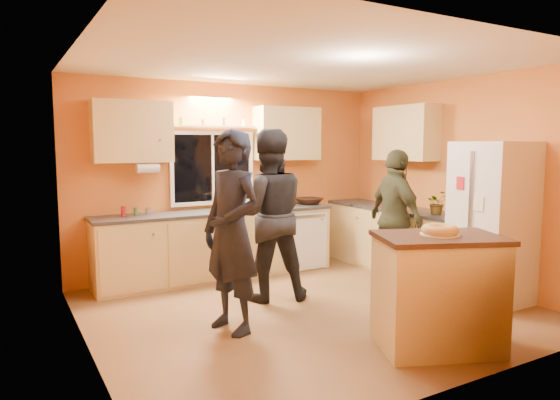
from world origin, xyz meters
TOP-DOWN VIEW (x-y plane):
  - ground at (0.00, 0.00)m, footprint 4.50×4.50m
  - room_shell at (0.12, 0.41)m, footprint 4.54×4.04m
  - back_counter at (0.01, 1.70)m, footprint 4.23×0.62m
  - right_counter at (1.95, 0.50)m, footprint 0.62×1.84m
  - refrigerator at (1.89, -0.80)m, footprint 0.72×0.70m
  - island at (0.39, -1.42)m, footprint 1.22×1.04m
  - bundt_pastry at (0.39, -1.42)m, footprint 0.31×0.31m
  - person_left at (-0.98, -0.15)m, footprint 0.63×0.79m
  - person_center at (-0.21, 0.56)m, footprint 1.12×0.98m
  - person_right at (1.41, 0.22)m, footprint 0.57×1.06m
  - mixing_bowl at (1.10, 1.72)m, footprint 0.42×0.42m
  - utensil_crock at (-0.26, 1.71)m, footprint 0.14×0.14m
  - potted_plant at (1.91, 0.03)m, footprint 0.30×0.27m
  - red_box at (1.97, 0.99)m, footprint 0.17×0.13m

SIDE VIEW (x-z plane):
  - ground at x=0.00m, z-range 0.00..0.00m
  - back_counter at x=0.01m, z-range 0.00..0.90m
  - right_counter at x=1.95m, z-range 0.00..0.90m
  - island at x=0.39m, z-range 0.01..1.01m
  - person_right at x=1.41m, z-range 0.00..1.71m
  - refrigerator at x=1.89m, z-range 0.00..1.80m
  - red_box at x=1.97m, z-range 0.90..0.97m
  - mixing_bowl at x=1.10m, z-range 0.90..0.99m
  - person_left at x=-0.98m, z-range 0.00..1.91m
  - person_center at x=-0.21m, z-range 0.00..1.94m
  - utensil_crock at x=-0.26m, z-range 0.90..1.07m
  - bundt_pastry at x=0.39m, z-range 1.00..1.09m
  - potted_plant at x=1.91m, z-range 0.90..1.19m
  - room_shell at x=0.12m, z-range 0.31..2.92m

